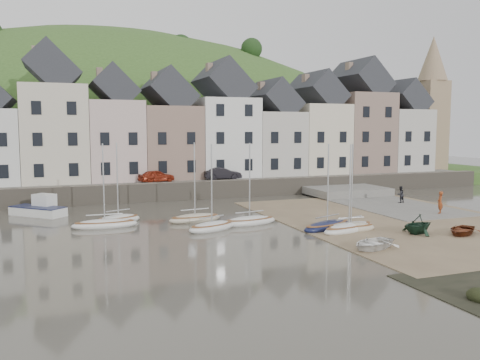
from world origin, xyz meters
name	(u,v)px	position (x,y,z in m)	size (l,w,h in m)	color
ground	(269,231)	(0.00, 0.00, 0.00)	(160.00, 160.00, 0.00)	#413D33
quay_land	(171,178)	(0.00, 32.00, 0.75)	(90.00, 30.00, 1.50)	#375622
quay_street	(194,180)	(0.00, 20.50, 1.55)	(70.00, 7.00, 0.10)	slate
seawall	(203,190)	(0.00, 17.00, 0.90)	(70.00, 1.20, 1.80)	slate
beach	(399,220)	(11.00, 0.00, 0.03)	(18.00, 26.00, 0.06)	brown
slipway	(380,203)	(15.00, 8.00, 0.06)	(8.00, 18.00, 0.12)	slate
hillside	(111,266)	(-5.00, 60.00, -17.99)	(134.40, 84.00, 84.00)	#375622
townhouse_terrace	(200,127)	(1.76, 24.00, 7.32)	(61.05, 8.00, 13.93)	silver
church_spire	(432,99)	(34.55, 24.00, 11.06)	(4.00, 4.00, 18.00)	#997F60
sailboat_0	(105,224)	(-10.79, 5.24, 0.26)	(4.73, 1.63, 6.32)	silver
sailboat_1	(118,219)	(-9.63, 6.78, 0.27)	(3.89, 2.68, 6.32)	silver
sailboat_2	(195,218)	(-4.02, 5.17, 0.26)	(4.40, 2.07, 6.32)	beige
sailboat_3	(212,226)	(-3.76, 1.57, 0.27)	(4.21, 2.91, 6.32)	silver
sailboat_4	(250,221)	(-0.47, 2.65, 0.26)	(4.60, 2.15, 6.32)	silver
sailboat_5	(327,226)	(4.07, -0.98, 0.26)	(5.01, 3.19, 6.32)	#13193D
sailboat_6	(349,228)	(5.12, -2.16, 0.26)	(5.26, 3.11, 6.32)	silver
sailboat_7	(351,227)	(5.32, -2.10, 0.27)	(3.72, 1.78, 6.32)	beige
motorboat_2	(39,208)	(-15.37, 12.34, 0.58)	(4.63, 4.54, 1.70)	silver
rowboat_white	(372,243)	(3.50, -7.23, 0.40)	(2.34, 3.28, 0.68)	white
rowboat_green	(418,224)	(8.87, -4.73, 0.73)	(2.21, 2.56, 1.35)	black
rowboat_red	(462,230)	(11.57, -5.91, 0.37)	(2.13, 2.98, 0.62)	maroon
person_red	(440,202)	(15.90, 1.02, 1.04)	(0.67, 0.44, 1.85)	brown
person_dark	(400,194)	(16.66, 7.10, 0.91)	(0.76, 0.60, 1.57)	black
car_left	(156,176)	(-4.22, 19.50, 2.24)	(1.51, 3.75, 1.28)	#9B2C16
car_right	(223,174)	(2.99, 19.50, 2.26)	(1.40, 4.00, 1.32)	black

